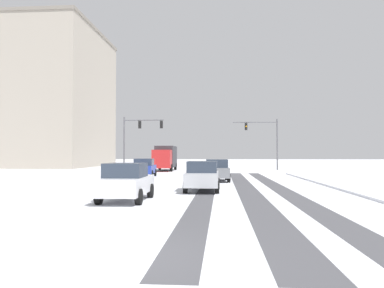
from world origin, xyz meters
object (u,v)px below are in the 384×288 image
Objects in this scene: traffic_signal_far_left at (138,133)px; car_grey_second at (217,170)px; office_building_far_left_block at (42,99)px; traffic_signal_far_right at (265,135)px; car_blue_lead at (144,168)px; car_white_fourth at (126,182)px; car_silver_third at (202,176)px; box_truck_delivery at (165,157)px.

traffic_signal_far_left is 19.56m from car_grey_second.
office_building_far_left_block reaches higher than traffic_signal_far_left.
traffic_signal_far_right is 1.56× the size of car_grey_second.
traffic_signal_far_right is 21.72m from car_grey_second.
car_white_fourth is (2.74, -17.28, 0.00)m from car_blue_lead.
car_silver_third is (5.78, -12.66, 0.00)m from car_blue_lead.
car_silver_third is at bearing 56.63° from car_white_fourth.
car_grey_second is at bearing -106.02° from traffic_signal_far_right.
car_silver_third is 5.53m from car_white_fourth.
car_grey_second is (9.66, -16.59, -3.77)m from traffic_signal_far_left.
traffic_signal_far_right is (15.58, 4.00, -0.19)m from traffic_signal_far_left.
traffic_signal_far_left is at bearing 101.61° from car_white_fourth.
car_grey_second is 1.02× the size of car_silver_third.
traffic_signal_far_right reaches higher than car_blue_lead.
box_truck_delivery is (-6.51, 17.95, 0.82)m from car_grey_second.
traffic_signal_far_left is at bearing 120.23° from car_grey_second.
car_grey_second is 1.02× the size of car_white_fourth.
traffic_signal_far_right is 1.55× the size of car_blue_lead.
car_grey_second is at bearing -47.73° from office_building_far_left_block.
car_blue_lead is 17.50m from car_white_fourth.
traffic_signal_far_left is 29.76m from car_white_fourth.
car_grey_second is 7.74m from car_silver_third.
car_grey_second and car_white_fourth have the same top height.
office_building_far_left_block is at bearing 119.85° from car_white_fourth.
box_truck_delivery is (-0.05, 13.00, 0.82)m from car_blue_lead.
office_building_far_left_block is (-29.28, 32.21, 10.37)m from car_grey_second.
car_blue_lead is at bearing -74.62° from traffic_signal_far_left.
car_blue_lead and car_white_fourth have the same top height.
car_grey_second is 19.11m from box_truck_delivery.
traffic_signal_far_right is 20.26m from car_blue_lead.
car_grey_second and car_silver_third have the same top height.
car_blue_lead is at bearing -50.07° from office_building_far_left_block.
box_truck_delivery reaches higher than car_silver_third.
car_silver_third is at bearing -69.71° from traffic_signal_far_left.
car_blue_lead is at bearing 142.55° from car_grey_second.
traffic_signal_far_right is 0.29× the size of office_building_far_left_block.
car_blue_lead is (-12.38, -15.64, -3.59)m from traffic_signal_far_right.
traffic_signal_far_right is 13.01m from box_truck_delivery.
box_truck_delivery is at bearing 90.23° from car_blue_lead.
box_truck_delivery is (-2.79, 30.27, 0.82)m from car_white_fourth.
car_blue_lead is at bearing -89.77° from box_truck_delivery.
office_building_far_left_block reaches higher than car_white_fourth.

